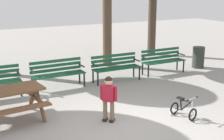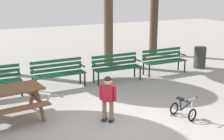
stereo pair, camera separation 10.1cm
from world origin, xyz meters
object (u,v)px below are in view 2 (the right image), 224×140
object	(u,v)px
child_standing	(108,95)
park_bench_left	(58,71)
picnic_table	(1,97)
park_bench_right	(116,65)
kids_bicycle	(183,110)
park_bench_far_right	(164,59)
trash_bin	(200,57)

from	to	relation	value
child_standing	park_bench_left	bearing A→B (deg)	94.73
picnic_table	park_bench_right	world-z (taller)	park_bench_right
child_standing	kids_bicycle	size ratio (longest dim) A/B	1.72
park_bench_left	park_bench_far_right	distance (m)	3.80
child_standing	trash_bin	world-z (taller)	child_standing
park_bench_left	kids_bicycle	size ratio (longest dim) A/B	2.61
kids_bicycle	picnic_table	bearing A→B (deg)	156.59
kids_bicycle	park_bench_left	bearing A→B (deg)	118.27
child_standing	kids_bicycle	world-z (taller)	child_standing
park_bench_left	trash_bin	distance (m)	5.47
park_bench_far_right	park_bench_left	bearing A→B (deg)	179.42
trash_bin	picnic_table	bearing A→B (deg)	-165.87
park_bench_left	park_bench_right	xyz separation A→B (m)	(1.90, -0.12, 0.00)
picnic_table	trash_bin	distance (m)	7.59
picnic_table	park_bench_far_right	world-z (taller)	park_bench_far_right
park_bench_left	picnic_table	bearing A→B (deg)	-135.29
child_standing	kids_bicycle	xyz separation A→B (m)	(1.65, -0.60, -0.42)
park_bench_left	park_bench_far_right	bearing A→B (deg)	-0.58
picnic_table	park_bench_left	distance (m)	2.66
picnic_table	park_bench_far_right	bearing A→B (deg)	17.85
park_bench_left	kids_bicycle	world-z (taller)	park_bench_left
park_bench_far_right	child_standing	xyz separation A→B (m)	(-3.56, -2.87, 0.11)
picnic_table	park_bench_right	size ratio (longest dim) A/B	1.21
picnic_table	child_standing	world-z (taller)	child_standing
park_bench_left	trash_bin	world-z (taller)	park_bench_left
park_bench_far_right	trash_bin	size ratio (longest dim) A/B	2.03
picnic_table	park_bench_right	xyz separation A→B (m)	(3.79, 1.75, -0.08)
park_bench_right	park_bench_far_right	world-z (taller)	same
park_bench_far_right	kids_bicycle	world-z (taller)	park_bench_far_right
trash_bin	park_bench_right	bearing A→B (deg)	-178.44
park_bench_left	park_bench_right	bearing A→B (deg)	-3.53
park_bench_right	kids_bicycle	size ratio (longest dim) A/B	2.60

